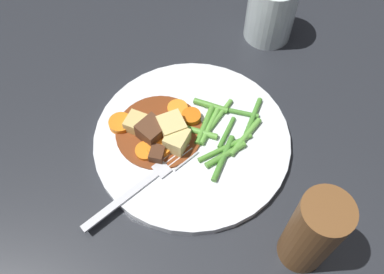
# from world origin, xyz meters

# --- Properties ---
(ground_plane) EXTENTS (3.00, 3.00, 0.00)m
(ground_plane) POSITION_xyz_m (0.00, 0.00, 0.00)
(ground_plane) COLOR #26282D
(dinner_plate) EXTENTS (0.27, 0.27, 0.01)m
(dinner_plate) POSITION_xyz_m (0.00, 0.00, 0.01)
(dinner_plate) COLOR white
(dinner_plate) RESTS_ON ground_plane
(stew_sauce) EXTENTS (0.12, 0.12, 0.00)m
(stew_sauce) POSITION_xyz_m (0.05, 0.00, 0.01)
(stew_sauce) COLOR brown
(stew_sauce) RESTS_ON dinner_plate
(carrot_slice_0) EXTENTS (0.03, 0.03, 0.01)m
(carrot_slice_0) POSITION_xyz_m (0.01, -0.03, 0.02)
(carrot_slice_0) COLOR orange
(carrot_slice_0) RESTS_ON dinner_plate
(carrot_slice_1) EXTENTS (0.03, 0.03, 0.01)m
(carrot_slice_1) POSITION_xyz_m (0.03, -0.04, 0.02)
(carrot_slice_1) COLOR orange
(carrot_slice_1) RESTS_ON dinner_plate
(carrot_slice_2) EXTENTS (0.04, 0.04, 0.01)m
(carrot_slice_2) POSITION_xyz_m (0.04, 0.03, 0.02)
(carrot_slice_2) COLOR orange
(carrot_slice_2) RESTS_ON dinner_plate
(carrot_slice_3) EXTENTS (0.04, 0.04, 0.01)m
(carrot_slice_3) POSITION_xyz_m (0.10, -0.00, 0.02)
(carrot_slice_3) COLOR orange
(carrot_slice_3) RESTS_ON dinner_plate
(carrot_slice_4) EXTENTS (0.03, 0.03, 0.01)m
(carrot_slice_4) POSITION_xyz_m (0.06, 0.04, 0.02)
(carrot_slice_4) COLOR orange
(carrot_slice_4) RESTS_ON dinner_plate
(potato_chunk_0) EXTENTS (0.03, 0.03, 0.02)m
(potato_chunk_0) POSITION_xyz_m (0.08, 0.00, 0.02)
(potato_chunk_0) COLOR #DBBC6B
(potato_chunk_0) RESTS_ON dinner_plate
(potato_chunk_1) EXTENTS (0.05, 0.05, 0.03)m
(potato_chunk_1) POSITION_xyz_m (0.03, 0.00, 0.03)
(potato_chunk_1) COLOR #E5CC7A
(potato_chunk_1) RESTS_ON dinner_plate
(potato_chunk_2) EXTENTS (0.03, 0.04, 0.03)m
(potato_chunk_2) POSITION_xyz_m (0.02, 0.02, 0.03)
(potato_chunk_2) COLOR #E5CC7A
(potato_chunk_2) RESTS_ON dinner_plate
(meat_chunk_0) EXTENTS (0.05, 0.05, 0.03)m
(meat_chunk_0) POSITION_xyz_m (0.05, 0.01, 0.03)
(meat_chunk_0) COLOR #56331E
(meat_chunk_0) RESTS_ON dinner_plate
(meat_chunk_1) EXTENTS (0.02, 0.02, 0.02)m
(meat_chunk_1) POSITION_xyz_m (0.04, 0.04, 0.02)
(meat_chunk_1) COLOR #4C2B19
(meat_chunk_1) RESTS_ON dinner_plate
(green_bean_0) EXTENTS (0.02, 0.05, 0.01)m
(green_bean_0) POSITION_xyz_m (-0.05, -0.01, 0.02)
(green_bean_0) COLOR #4C8E33
(green_bean_0) RESTS_ON dinner_plate
(green_bean_1) EXTENTS (0.02, 0.07, 0.01)m
(green_bean_1) POSITION_xyz_m (-0.08, -0.05, 0.02)
(green_bean_1) COLOR #4C8E33
(green_bean_1) RESTS_ON dinner_plate
(green_bean_2) EXTENTS (0.02, 0.07, 0.01)m
(green_bean_2) POSITION_xyz_m (-0.01, -0.02, 0.02)
(green_bean_2) COLOR #599E38
(green_bean_2) RESTS_ON dinner_plate
(green_bean_3) EXTENTS (0.02, 0.07, 0.01)m
(green_bean_3) POSITION_xyz_m (-0.05, 0.03, 0.02)
(green_bean_3) COLOR #4C8E33
(green_bean_3) RESTS_ON dinner_plate
(green_bean_4) EXTENTS (0.04, 0.07, 0.01)m
(green_bean_4) POSITION_xyz_m (-0.03, -0.03, 0.02)
(green_bean_4) COLOR #66AD42
(green_bean_4) RESTS_ON dinner_plate
(green_bean_5) EXTENTS (0.02, 0.07, 0.01)m
(green_bean_5) POSITION_xyz_m (-0.02, -0.02, 0.02)
(green_bean_5) COLOR #66AD42
(green_bean_5) RESTS_ON dinner_plate
(green_bean_6) EXTENTS (0.04, 0.07, 0.01)m
(green_bean_6) POSITION_xyz_m (-0.07, -0.01, 0.02)
(green_bean_6) COLOR #66AD42
(green_bean_6) RESTS_ON dinner_plate
(green_bean_7) EXTENTS (0.07, 0.06, 0.01)m
(green_bean_7) POSITION_xyz_m (-0.05, 0.01, 0.02)
(green_bean_7) COLOR #599E38
(green_bean_7) RESTS_ON dinner_plate
(green_bean_8) EXTENTS (0.07, 0.02, 0.01)m
(green_bean_8) POSITION_xyz_m (-0.00, -0.01, 0.02)
(green_bean_8) COLOR #66AD42
(green_bean_8) RESTS_ON dinner_plate
(green_bean_9) EXTENTS (0.05, 0.05, 0.01)m
(green_bean_9) POSITION_xyz_m (-0.05, 0.02, 0.02)
(green_bean_9) COLOR #599E38
(green_bean_9) RESTS_ON dinner_plate
(green_bean_10) EXTENTS (0.05, 0.02, 0.01)m
(green_bean_10) POSITION_xyz_m (-0.02, -0.05, 0.02)
(green_bean_10) COLOR #599E38
(green_bean_10) RESTS_ON dinner_plate
(green_bean_11) EXTENTS (0.08, 0.01, 0.01)m
(green_bean_11) POSITION_xyz_m (-0.05, -0.05, 0.02)
(green_bean_11) COLOR #4C8E33
(green_bean_11) RESTS_ON dinner_plate
(fork) EXTENTS (0.12, 0.15, 0.00)m
(fork) POSITION_xyz_m (0.05, 0.08, 0.01)
(fork) COLOR silver
(fork) RESTS_ON dinner_plate
(water_glass) EXTENTS (0.08, 0.08, 0.10)m
(water_glass) POSITION_xyz_m (-0.08, -0.23, 0.05)
(water_glass) COLOR silver
(water_glass) RESTS_ON ground_plane
(pepper_mill) EXTENTS (0.05, 0.05, 0.13)m
(pepper_mill) POSITION_xyz_m (-0.16, 0.13, 0.06)
(pepper_mill) COLOR brown
(pepper_mill) RESTS_ON ground_plane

